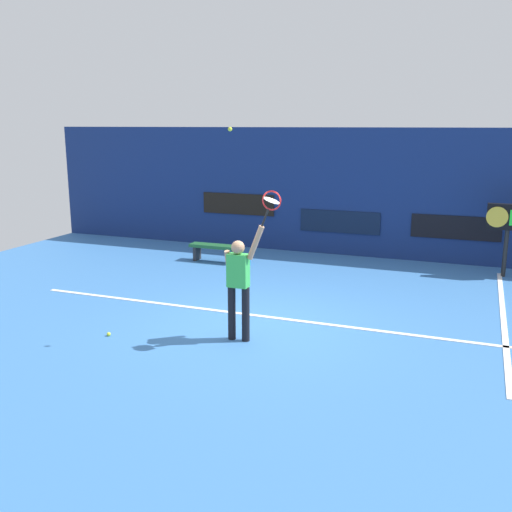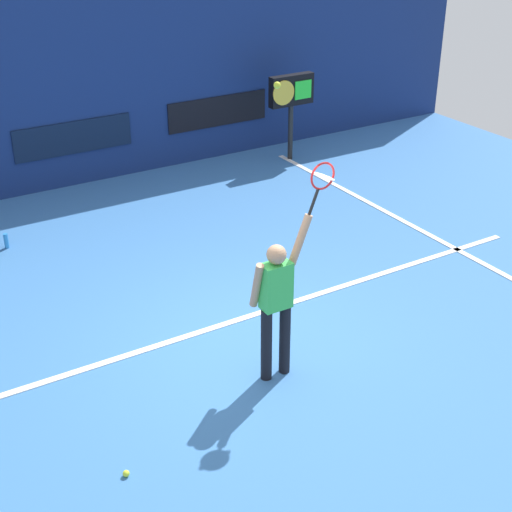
% 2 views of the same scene
% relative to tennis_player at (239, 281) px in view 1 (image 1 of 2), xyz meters
% --- Properties ---
extents(ground_plane, '(18.00, 18.00, 0.00)m').
position_rel_tennis_player_xyz_m(ground_plane, '(0.06, 0.78, -1.01)').
color(ground_plane, '#3870B2').
extents(back_wall, '(18.00, 0.20, 3.43)m').
position_rel_tennis_player_xyz_m(back_wall, '(0.06, 7.05, 0.71)').
color(back_wall, navy).
rests_on(back_wall, ground_plane).
extents(sponsor_banner_center, '(2.20, 0.03, 0.60)m').
position_rel_tennis_player_xyz_m(sponsor_banner_center, '(0.06, 6.93, -0.09)').
color(sponsor_banner_center, '#0C1933').
extents(sponsor_banner_portside, '(2.20, 0.03, 0.60)m').
position_rel_tennis_player_xyz_m(sponsor_banner_portside, '(-2.94, 6.93, 0.25)').
color(sponsor_banner_portside, black).
extents(sponsor_banner_starboard, '(2.20, 0.03, 0.60)m').
position_rel_tennis_player_xyz_m(sponsor_banner_starboard, '(3.06, 6.93, -0.06)').
color(sponsor_banner_starboard, black).
extents(court_baseline, '(10.00, 0.10, 0.01)m').
position_rel_tennis_player_xyz_m(court_baseline, '(0.06, 1.25, -1.00)').
color(court_baseline, white).
rests_on(court_baseline, ground_plane).
extents(court_sideline, '(0.10, 7.00, 0.01)m').
position_rel_tennis_player_xyz_m(court_sideline, '(4.16, 2.78, -1.00)').
color(court_sideline, white).
rests_on(court_sideline, ground_plane).
extents(tennis_player, '(0.70, 0.31, 1.97)m').
position_rel_tennis_player_xyz_m(tennis_player, '(0.00, 0.00, 0.00)').
color(tennis_player, black).
rests_on(tennis_player, ground_plane).
extents(tennis_racket, '(0.41, 0.27, 0.62)m').
position_rel_tennis_player_xyz_m(tennis_racket, '(0.55, -0.00, 1.32)').
color(tennis_racket, black).
extents(tennis_ball, '(0.07, 0.07, 0.07)m').
position_rel_tennis_player_xyz_m(tennis_ball, '(-0.09, -0.09, 2.43)').
color(tennis_ball, '#CCE033').
extents(scoreboard_clock, '(0.96, 0.20, 1.72)m').
position_rel_tennis_player_xyz_m(scoreboard_clock, '(4.22, 6.04, 0.33)').
color(scoreboard_clock, black).
rests_on(scoreboard_clock, ground_plane).
extents(court_bench, '(1.40, 0.36, 0.45)m').
position_rel_tennis_player_xyz_m(court_bench, '(-2.75, 4.96, -0.67)').
color(court_bench, '#1E592D').
rests_on(court_bench, ground_plane).
extents(water_bottle, '(0.07, 0.07, 0.24)m').
position_rel_tennis_player_xyz_m(water_bottle, '(-1.80, 4.96, -0.89)').
color(water_bottle, '#338CD8').
rests_on(water_bottle, ground_plane).
extents(spare_ball, '(0.07, 0.07, 0.07)m').
position_rel_tennis_player_xyz_m(spare_ball, '(-2.14, -0.65, -0.98)').
color(spare_ball, '#CCE033').
rests_on(spare_ball, ground_plane).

